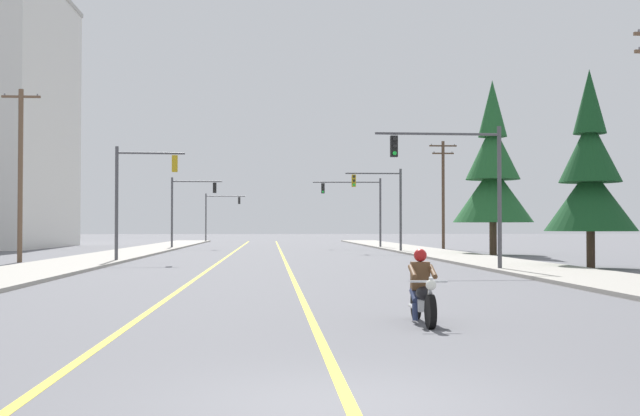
# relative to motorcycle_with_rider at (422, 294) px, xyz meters

# --- Properties ---
(ground_plane) EXTENTS (400.00, 400.00, 0.00)m
(ground_plane) POSITION_rel_motorcycle_with_rider_xyz_m (-2.14, -7.01, -0.59)
(ground_plane) COLOR #5B5B60
(lane_stripe_center) EXTENTS (0.16, 100.00, 0.01)m
(lane_stripe_center) POSITION_rel_motorcycle_with_rider_xyz_m (-2.14, 37.99, -0.58)
(lane_stripe_center) COLOR yellow
(lane_stripe_center) RESTS_ON ground
(lane_stripe_left) EXTENTS (0.16, 100.00, 0.01)m
(lane_stripe_left) POSITION_rel_motorcycle_with_rider_xyz_m (-5.69, 37.99, -0.58)
(lane_stripe_left) COLOR yellow
(lane_stripe_left) RESTS_ON ground
(sidewalk_kerb_right) EXTENTS (4.40, 110.00, 0.14)m
(sidewalk_kerb_right) POSITION_rel_motorcycle_with_rider_xyz_m (8.55, 32.99, -0.52)
(sidewalk_kerb_right) COLOR #9E998E
(sidewalk_kerb_right) RESTS_ON ground
(sidewalk_kerb_left) EXTENTS (4.40, 110.00, 0.14)m
(sidewalk_kerb_left) POSITION_rel_motorcycle_with_rider_xyz_m (-12.83, 32.99, -0.52)
(sidewalk_kerb_left) COLOR #9E998E
(sidewalk_kerb_left) RESTS_ON ground
(motorcycle_with_rider) EXTENTS (0.70, 2.19, 1.46)m
(motorcycle_with_rider) POSITION_rel_motorcycle_with_rider_xyz_m (0.00, 0.00, 0.00)
(motorcycle_with_rider) COLOR black
(motorcycle_with_rider) RESTS_ON ground
(traffic_signal_near_right) EXTENTS (5.46, 0.47, 6.20)m
(traffic_signal_near_right) POSITION_rel_motorcycle_with_rider_xyz_m (5.23, 17.74, 3.55)
(traffic_signal_near_right) COLOR #47474C
(traffic_signal_near_right) RESTS_ON ground
(traffic_signal_near_left) EXTENTS (3.68, 0.47, 6.20)m
(traffic_signal_near_left) POSITION_rel_motorcycle_with_rider_xyz_m (-10.15, 27.41, 3.43)
(traffic_signal_near_left) COLOR #47474C
(traffic_signal_near_left) RESTS_ON ground
(traffic_signal_mid_right) EXTENTS (4.20, 0.37, 6.20)m
(traffic_signal_mid_right) POSITION_rel_motorcycle_with_rider_xyz_m (5.52, 42.60, 3.47)
(traffic_signal_mid_right) COLOR #47474C
(traffic_signal_mid_right) RESTS_ON ground
(traffic_signal_mid_left) EXTENTS (4.43, 0.37, 6.20)m
(traffic_signal_mid_left) POSITION_rel_motorcycle_with_rider_xyz_m (-10.23, 53.99, 3.48)
(traffic_signal_mid_left) COLOR #47474C
(traffic_signal_mid_left) RESTS_ON ground
(traffic_signal_far_right) EXTENTS (6.07, 0.40, 6.20)m
(traffic_signal_far_right) POSITION_rel_motorcycle_with_rider_xyz_m (5.01, 54.13, 3.58)
(traffic_signal_far_right) COLOR #47474C
(traffic_signal_far_right) RESTS_ON ground
(traffic_signal_far_left) EXTENTS (5.12, 0.41, 6.20)m
(traffic_signal_far_left) POSITION_rel_motorcycle_with_rider_xyz_m (-9.74, 87.31, 3.53)
(traffic_signal_far_left) COLOR #47474C
(traffic_signal_far_left) RESTS_ON ground
(utility_pole_left_near) EXTENTS (2.04, 0.26, 9.27)m
(utility_pole_left_near) POSITION_rel_motorcycle_with_rider_xyz_m (-16.29, 27.69, 4.25)
(utility_pole_left_near) COLOR brown
(utility_pole_left_near) RESTS_ON ground
(utility_pole_right_far) EXTENTS (2.37, 0.26, 9.26)m
(utility_pole_right_far) POSITION_rel_motorcycle_with_rider_xyz_m (11.87, 51.56, 4.41)
(utility_pole_right_far) COLOR #4C3828
(utility_pole_right_far) RESTS_ON ground
(conifer_tree_right_verge_near) EXTENTS (4.16, 4.16, 9.15)m
(conifer_tree_right_verge_near) POSITION_rel_motorcycle_with_rider_xyz_m (11.67, 19.90, 3.61)
(conifer_tree_right_verge_near) COLOR #423023
(conifer_tree_right_verge_near) RESTS_ON ground
(conifer_tree_right_verge_far) EXTENTS (5.39, 5.39, 11.87)m
(conifer_tree_right_verge_far) POSITION_rel_motorcycle_with_rider_xyz_m (12.10, 37.22, 4.85)
(conifer_tree_right_verge_far) COLOR #4C3828
(conifer_tree_right_verge_far) RESTS_ON ground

